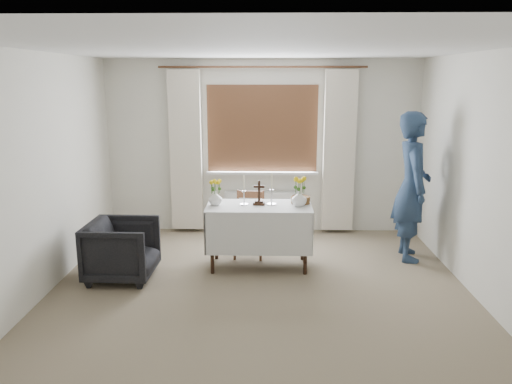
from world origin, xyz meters
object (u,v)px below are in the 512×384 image
Objects in this scene: armchair at (122,250)px; wooden_cross at (259,193)px; wooden_chair at (249,225)px; flower_vase_right at (299,198)px; altar_table at (259,236)px; person at (412,187)px; flower_vase_left at (215,198)px.

armchair is 2.54× the size of wooden_cross.
armchair is (-1.41, -0.77, -0.07)m from wooden_chair.
flower_vase_right is (0.47, -0.05, -0.05)m from wooden_cross.
person reaches higher than altar_table.
altar_table is 4.23× the size of wooden_cross.
wooden_cross is 0.48m from flower_vase_right.
person is at bearing 8.12° from flower_vase_left.
person is (1.88, 0.35, 0.54)m from altar_table.
armchair is at bearing -169.02° from flower_vase_right.
wooden_cross is (0.13, -0.33, 0.49)m from wooden_chair.
flower_vase_left is (-0.39, -0.35, 0.43)m from wooden_chair.
altar_table is at bearing 104.07° from person.
altar_table is 7.32× the size of flower_vase_left.
flower_vase_left is 0.99m from flower_vase_right.
flower_vase_left is at bearing -66.65° from armchair.
wooden_chair is at bearing -60.11° from armchair.
person is 1.91m from wooden_cross.
person is at bearing -76.26° from armchair.
armchair is (-1.54, -0.41, -0.04)m from altar_table.
altar_table is at bearing -0.99° from flower_vase_left.
flower_vase_right is (2.01, 0.39, 0.52)m from armchair.
person is at bearing 4.44° from wooden_chair.
armchair is 2.11m from flower_vase_right.
wooden_chair is at bearing 42.52° from flower_vase_left.
wooden_cross reaches higher than wooden_chair.
wooden_chair is 2.08m from person.
flower_vase_left is (-2.40, -0.34, -0.08)m from person.
flower_vase_right is at bearing -27.35° from wooden_chair.
altar_table is 0.67× the size of person.
person is 6.30× the size of wooden_cross.
person reaches higher than armchair.
flower_vase_left is (-0.52, -0.03, -0.06)m from wooden_cross.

